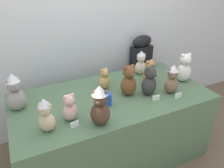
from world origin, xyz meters
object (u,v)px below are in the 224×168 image
(teddy_bear_cocoa, at_px, (100,106))
(teddy_bear_ash, at_px, (15,92))
(teddy_bear_charcoal, at_px, (149,81))
(teddy_bear_cream, at_px, (141,63))
(teddy_bear_snow, at_px, (184,68))
(teddy_bear_blush, at_px, (70,108))
(instrument_case, at_px, (140,75))
(teddy_bear_caramel, at_px, (149,73))
(party_cup_blue, at_px, (107,99))
(teddy_bear_mocha, at_px, (172,79))
(teddy_bear_sand, at_px, (46,116))
(display_table, at_px, (112,126))
(teddy_bear_chestnut, at_px, (129,81))
(teddy_bear_honey, at_px, (105,79))

(teddy_bear_cocoa, height_order, teddy_bear_ash, teddy_bear_ash)
(teddy_bear_charcoal, xyz_separation_m, teddy_bear_cream, (0.17, 0.42, -0.00))
(teddy_bear_snow, bearing_deg, teddy_bear_blush, -163.04)
(teddy_bear_cocoa, distance_m, teddy_bear_snow, 1.11)
(instrument_case, bearing_deg, teddy_bear_charcoal, -124.87)
(teddy_bear_caramel, bearing_deg, party_cup_blue, -172.77)
(teddy_bear_charcoal, xyz_separation_m, party_cup_blue, (-0.43, 0.01, -0.08))
(instrument_case, height_order, teddy_bear_blush, instrument_case)
(teddy_bear_mocha, bearing_deg, teddy_bear_cocoa, -154.65)
(teddy_bear_mocha, height_order, teddy_bear_cocoa, teddy_bear_cocoa)
(teddy_bear_caramel, relative_size, teddy_bear_ash, 0.78)
(teddy_bear_snow, bearing_deg, teddy_bear_sand, -161.69)
(instrument_case, xyz_separation_m, teddy_bear_cream, (-0.21, -0.31, 0.33))
(teddy_bear_cocoa, bearing_deg, teddy_bear_caramel, 58.28)
(teddy_bear_cream, bearing_deg, teddy_bear_mocha, -72.82)
(display_table, bearing_deg, teddy_bear_caramel, 7.41)
(teddy_bear_chestnut, bearing_deg, instrument_case, 49.22)
(teddy_bear_caramel, xyz_separation_m, teddy_bear_ash, (-1.27, 0.08, 0.04))
(teddy_bear_charcoal, bearing_deg, teddy_bear_caramel, 40.05)
(instrument_case, bearing_deg, teddy_bear_snow, -88.37)
(teddy_bear_honey, bearing_deg, party_cup_blue, -123.85)
(teddy_bear_ash, distance_m, party_cup_blue, 0.76)
(teddy_bear_ash, bearing_deg, teddy_bear_chestnut, -33.30)
(teddy_bear_charcoal, bearing_deg, teddy_bear_cocoa, -176.04)
(teddy_bear_sand, bearing_deg, teddy_bear_blush, 48.86)
(teddy_bear_chestnut, relative_size, party_cup_blue, 2.78)
(teddy_bear_mocha, bearing_deg, teddy_bear_caramel, 121.77)
(teddy_bear_snow, height_order, teddy_bear_honey, teddy_bear_snow)
(teddy_bear_mocha, xyz_separation_m, teddy_bear_cream, (-0.03, 0.49, -0.01))
(instrument_case, relative_size, teddy_bear_cocoa, 3.24)
(teddy_bear_sand, distance_m, teddy_bear_snow, 1.47)
(teddy_bear_blush, relative_size, party_cup_blue, 2.13)
(instrument_case, bearing_deg, teddy_bear_ash, -170.38)
(instrument_case, xyz_separation_m, teddy_bear_ash, (-1.52, -0.46, 0.35))
(teddy_bear_sand, relative_size, party_cup_blue, 2.50)
(teddy_bear_snow, relative_size, teddy_bear_cream, 1.12)
(teddy_bear_snow, bearing_deg, teddy_bear_cocoa, -154.29)
(teddy_bear_blush, bearing_deg, teddy_bear_cream, 20.11)
(teddy_bear_sand, height_order, teddy_bear_charcoal, teddy_bear_charcoal)
(teddy_bear_caramel, distance_m, teddy_bear_charcoal, 0.23)
(teddy_bear_blush, relative_size, teddy_bear_honey, 1.08)
(instrument_case, distance_m, teddy_bear_charcoal, 0.89)
(display_table, bearing_deg, teddy_bear_chestnut, -21.74)
(teddy_bear_sand, bearing_deg, party_cup_blue, 45.59)
(teddy_bear_ash, bearing_deg, display_table, -31.41)
(party_cup_blue, bearing_deg, teddy_bear_cocoa, -125.73)
(teddy_bear_caramel, xyz_separation_m, teddy_bear_blush, (-0.91, -0.26, -0.01))
(teddy_bear_caramel, height_order, teddy_bear_charcoal, teddy_bear_charcoal)
(teddy_bear_sand, xyz_separation_m, teddy_bear_snow, (1.45, 0.20, 0.01))
(teddy_bear_chestnut, distance_m, teddy_bear_ash, 0.98)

